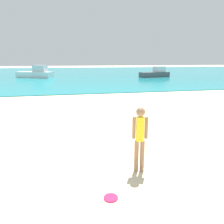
# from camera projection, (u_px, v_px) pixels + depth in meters

# --- Properties ---
(water) EXTENTS (160.00, 60.00, 0.06)m
(water) POSITION_uv_depth(u_px,v_px,m) (74.00, 73.00, 45.48)
(water) COLOR teal
(water) RESTS_ON ground
(person_standing) EXTENTS (0.37, 0.21, 1.62)m
(person_standing) POSITION_uv_depth(u_px,v_px,m) (140.00, 136.00, 5.07)
(person_standing) COLOR #936B4C
(person_standing) RESTS_ON ground
(frisbee) EXTENTS (0.29, 0.29, 0.03)m
(frisbee) POSITION_uv_depth(u_px,v_px,m) (111.00, 198.00, 4.24)
(frisbee) COLOR #E51E4C
(frisbee) RESTS_ON ground
(boat_near) EXTENTS (5.03, 2.59, 1.63)m
(boat_near) POSITION_uv_depth(u_px,v_px,m) (155.00, 73.00, 33.28)
(boat_near) COLOR #4C4C51
(boat_near) RESTS_ON water
(boat_far) EXTENTS (5.66, 3.93, 1.85)m
(boat_far) POSITION_uv_depth(u_px,v_px,m) (36.00, 73.00, 32.19)
(boat_far) COLOR white
(boat_far) RESTS_ON water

